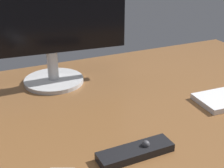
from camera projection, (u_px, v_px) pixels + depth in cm
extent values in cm
cube|color=brown|center=(124.00, 107.00, 98.41)|extent=(140.00, 84.00, 2.00)
cylinder|color=silver|center=(54.00, 80.00, 112.19)|extent=(20.24, 20.24, 1.38)
cylinder|color=silver|center=(53.00, 65.00, 109.88)|extent=(3.62, 3.62, 9.69)
cube|color=black|center=(135.00, 152.00, 74.90)|extent=(18.32, 5.75, 1.96)
sphere|color=#3F3F44|center=(146.00, 144.00, 75.42)|extent=(1.83, 1.83, 1.83)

